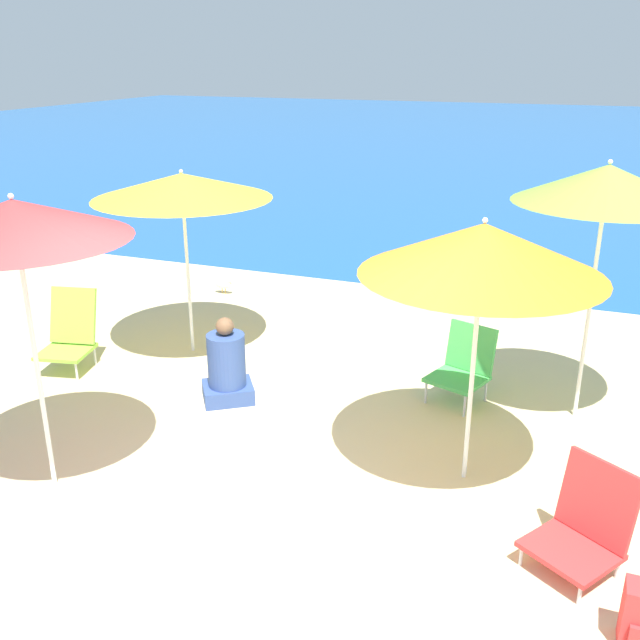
# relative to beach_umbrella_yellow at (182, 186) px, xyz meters

# --- Properties ---
(ground_plane) EXTENTS (60.00, 60.00, 0.00)m
(ground_plane) POSITION_rel_beach_umbrella_yellow_xyz_m (2.04, -2.91, -1.85)
(ground_plane) COLOR beige
(sea_water) EXTENTS (60.00, 40.00, 0.01)m
(sea_water) POSITION_rel_beach_umbrella_yellow_xyz_m (2.04, 23.04, -1.85)
(sea_water) COLOR #1E5699
(sea_water) RESTS_ON ground
(beach_umbrella_yellow) EXTENTS (1.88, 1.88, 2.02)m
(beach_umbrella_yellow) POSITION_rel_beach_umbrella_yellow_xyz_m (0.00, 0.00, 0.00)
(beach_umbrella_yellow) COLOR white
(beach_umbrella_yellow) RESTS_ON ground
(beach_umbrella_red) EXTENTS (1.57, 1.57, 2.27)m
(beach_umbrella_red) POSITION_rel_beach_umbrella_yellow_xyz_m (0.35, -2.70, 0.24)
(beach_umbrella_red) COLOR white
(beach_umbrella_red) RESTS_ON ground
(beach_umbrella_orange) EXTENTS (1.76, 1.76, 2.08)m
(beach_umbrella_orange) POSITION_rel_beach_umbrella_yellow_xyz_m (3.31, -1.47, 0.01)
(beach_umbrella_orange) COLOR white
(beach_umbrella_orange) RESTS_ON ground
(beach_umbrella_lime) EXTENTS (1.53, 1.53, 2.34)m
(beach_umbrella_lime) POSITION_rel_beach_umbrella_yellow_xyz_m (4.09, -0.08, 0.29)
(beach_umbrella_lime) COLOR white
(beach_umbrella_lime) RESTS_ON ground
(beach_chair_red) EXTENTS (0.72, 0.73, 0.71)m
(beach_chair_red) POSITION_rel_beach_umbrella_yellow_xyz_m (4.21, -2.23, -1.54)
(beach_chair_red) COLOR silver
(beach_chair_red) RESTS_ON ground
(beach_chair_green) EXTENTS (0.64, 0.66, 0.72)m
(beach_chair_green) POSITION_rel_beach_umbrella_yellow_xyz_m (3.04, -0.10, -1.49)
(beach_chair_green) COLOR silver
(beach_chair_green) RESTS_ON ground
(beach_chair_lime) EXTENTS (0.61, 0.69, 0.83)m
(beach_chair_lime) POSITION_rel_beach_umbrella_yellow_xyz_m (-0.97, -0.83, -1.46)
(beach_chair_lime) COLOR silver
(beach_chair_lime) RESTS_ON ground
(person_seated_near) EXTENTS (0.61, 0.59, 0.85)m
(person_seated_near) POSITION_rel_beach_umbrella_yellow_xyz_m (0.94, -0.94, -1.51)
(person_seated_near) COLOR #334C8C
(person_seated_near) RESTS_ON ground
(seagull) EXTENTS (0.27, 0.11, 0.23)m
(seagull) POSITION_rel_beach_umbrella_yellow_xyz_m (-0.62, 1.92, -1.71)
(seagull) COLOR gold
(seagull) RESTS_ON ground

